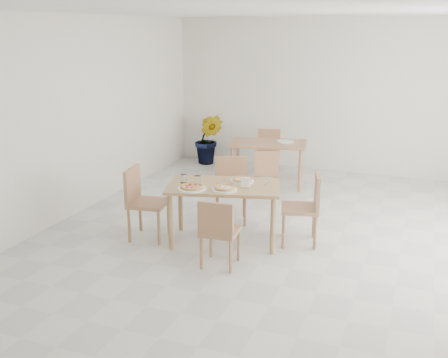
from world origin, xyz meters
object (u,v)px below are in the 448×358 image
(chair_east, at_px, (307,204))
(napkin_holder, at_px, (246,183))
(main_table, at_px, (224,192))
(chair_north, at_px, (231,184))
(second_table, at_px, (268,148))
(chair_back_s, at_px, (266,169))
(plate_mushroom, at_px, (224,189))
(pizza_mushroom, at_px, (224,188))
(chair_south, at_px, (218,229))
(pizza_margherita, at_px, (242,179))
(pizza_pepperoni, at_px, (192,187))
(plate_empty, at_px, (285,141))
(tumbler_a, at_px, (184,179))
(tumbler_b, at_px, (197,180))
(plate_pepperoni, at_px, (192,189))
(potted_plant, at_px, (209,139))
(chair_back_n, at_px, (269,149))
(chair_west, at_px, (142,198))
(plate_margherita, at_px, (242,181))

(chair_east, relative_size, napkin_holder, 7.03)
(main_table, distance_m, chair_north, 0.82)
(second_table, bearing_deg, chair_back_s, -86.85)
(napkin_holder, xyz_separation_m, chair_back_s, (-0.32, 1.96, -0.36))
(plate_mushroom, xyz_separation_m, pizza_mushroom, (0.00, 0.00, 0.02))
(chair_south, xyz_separation_m, plate_mushroom, (-0.13, 0.52, 0.29))
(pizza_margherita, bearing_deg, pizza_pepperoni, -131.51)
(chair_south, xyz_separation_m, chair_east, (0.76, 1.04, 0.06))
(plate_mushroom, height_order, plate_empty, same)
(chair_north, bearing_deg, plate_empty, 61.11)
(main_table, relative_size, pizza_margherita, 5.79)
(tumbler_a, relative_size, tumbler_b, 1.03)
(napkin_holder, height_order, second_table, napkin_holder)
(plate_pepperoni, bearing_deg, tumbler_a, 134.23)
(plate_pepperoni, bearing_deg, plate_empty, 83.13)
(chair_north, height_order, tumbler_a, chair_north)
(chair_south, height_order, tumbler_b, tumbler_b)
(tumbler_b, height_order, chair_back_s, tumbler_b)
(tumbler_b, xyz_separation_m, napkin_holder, (0.61, 0.05, 0.01))
(potted_plant, bearing_deg, pizza_margherita, -61.03)
(plate_empty, bearing_deg, chair_back_s, -97.70)
(plate_mushroom, distance_m, pizza_pepperoni, 0.39)
(second_table, bearing_deg, chair_back_n, 94.35)
(plate_mushroom, relative_size, pizza_pepperoni, 1.02)
(pizza_margherita, bearing_deg, tumbler_a, -156.11)
(tumbler_b, relative_size, chair_back_s, 0.13)
(chair_west, xyz_separation_m, tumbler_a, (0.52, 0.15, 0.27))
(tumbler_a, relative_size, second_table, 0.08)
(chair_north, height_order, pizza_margherita, chair_north)
(napkin_holder, bearing_deg, chair_west, 179.84)
(chair_west, bearing_deg, chair_east, -83.40)
(chair_north, bearing_deg, tumbler_b, -119.28)
(pizza_pepperoni, distance_m, chair_back_s, 2.28)
(plate_margherita, xyz_separation_m, potted_plant, (-1.86, 3.35, -0.26))
(second_table, bearing_deg, pizza_mushroom, -95.13)
(chair_west, height_order, second_table, chair_west)
(chair_west, distance_m, chair_east, 2.08)
(napkin_holder, bearing_deg, chair_south, -105.87)
(plate_margherita, distance_m, plate_pepperoni, 0.69)
(plate_mushroom, bearing_deg, tumbler_a, 169.34)
(chair_west, distance_m, tumbler_a, 0.61)
(chair_west, bearing_deg, second_table, -25.45)
(chair_south, xyz_separation_m, napkin_holder, (0.08, 0.70, 0.34))
(plate_mushroom, bearing_deg, chair_north, 105.92)
(plate_margherita, bearing_deg, plate_pepperoni, -131.51)
(plate_mushroom, height_order, pizza_mushroom, pizza_mushroom)
(main_table, distance_m, plate_margherita, 0.28)
(plate_pepperoni, xyz_separation_m, pizza_margherita, (0.46, 0.51, 0.02))
(main_table, height_order, tumbler_a, tumbler_a)
(pizza_pepperoni, bearing_deg, napkin_holder, 26.32)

